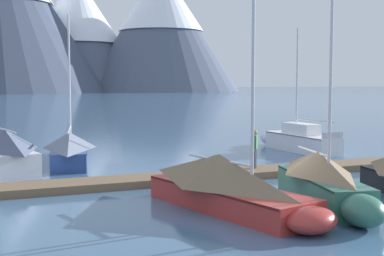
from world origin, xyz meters
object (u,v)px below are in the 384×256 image
(sailboat_mid_dock_starboard, at_px, (229,184))
(sailboat_far_berth, at_px, (325,181))
(person_on_dock, at_px, (255,146))
(sailboat_end_of_dock, at_px, (296,140))
(sailboat_mid_dock_port, at_px, (70,148))
(sailboat_second_berth, at_px, (1,151))

(sailboat_mid_dock_starboard, bearing_deg, sailboat_far_berth, -14.66)
(person_on_dock, bearing_deg, sailboat_end_of_dock, 44.14)
(sailboat_mid_dock_port, relative_size, sailboat_mid_dock_starboard, 1.03)
(sailboat_second_berth, relative_size, sailboat_mid_dock_port, 1.09)
(sailboat_mid_dock_port, xyz_separation_m, sailboat_far_berth, (5.81, -12.88, 0.07))
(sailboat_second_berth, bearing_deg, sailboat_mid_dock_port, 19.66)
(sailboat_end_of_dock, bearing_deg, person_on_dock, -135.86)
(person_on_dock, bearing_deg, sailboat_mid_dock_port, 134.57)
(sailboat_mid_dock_starboard, xyz_separation_m, sailboat_end_of_dock, (10.58, 11.61, -0.18))
(sailboat_end_of_dock, xyz_separation_m, person_on_dock, (-6.55, -6.36, 0.61))
(sailboat_second_berth, distance_m, sailboat_end_of_dock, 16.64)
(sailboat_mid_dock_port, bearing_deg, sailboat_far_berth, -65.73)
(sailboat_mid_dock_port, distance_m, person_on_dock, 9.56)
(sailboat_far_berth, relative_size, person_on_dock, 4.80)
(sailboat_mid_dock_starboard, relative_size, sailboat_end_of_dock, 1.03)
(person_on_dock, bearing_deg, sailboat_mid_dock_starboard, -127.45)
(sailboat_far_berth, distance_m, person_on_dock, 6.15)
(sailboat_second_berth, relative_size, person_on_dock, 4.95)
(sailboat_far_berth, bearing_deg, sailboat_end_of_dock, 59.08)
(sailboat_mid_dock_starboard, xyz_separation_m, sailboat_far_berth, (3.13, -0.82, 0.01))
(sailboat_second_berth, xyz_separation_m, sailboat_end_of_dock, (16.62, 0.76, -0.28))
(sailboat_far_berth, bearing_deg, sailboat_mid_dock_starboard, 165.34)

